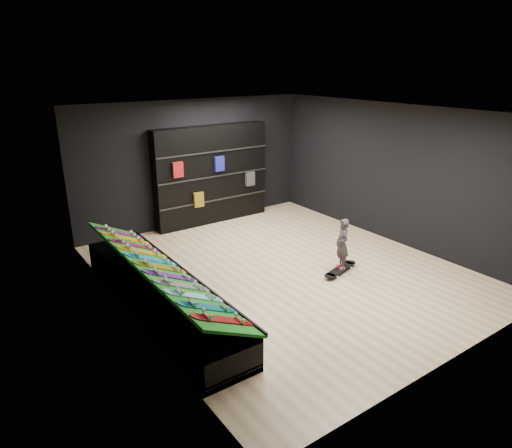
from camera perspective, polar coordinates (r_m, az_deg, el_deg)
floor at (r=8.87m, az=3.41°, el=-5.83°), size 6.00×7.00×0.01m
ceiling at (r=8.05m, az=3.84°, el=13.83°), size 6.00×7.00×0.01m
wall_back at (r=11.20m, az=-7.69°, el=7.57°), size 6.00×0.02×3.00m
wall_front at (r=6.17m, az=24.32°, el=-4.19°), size 6.00×0.02×3.00m
wall_left at (r=6.96m, az=-16.12°, el=-0.55°), size 0.02×7.00×3.00m
wall_right at (r=10.42m, az=16.71°, el=6.01°), size 0.02×7.00×3.00m
display_rack at (r=7.60m, az=-12.01°, el=-8.76°), size 0.90×4.50×0.50m
turf_ramp at (r=7.41m, az=-11.91°, el=-5.52°), size 0.92×4.50×0.46m
back_shelving at (r=11.28m, az=-5.58°, el=6.14°), size 2.98×0.35×2.39m
floor_skateboard at (r=8.90m, az=10.50°, el=-5.73°), size 1.00×0.47×0.09m
child at (r=8.76m, az=10.64°, el=-3.70°), size 0.24×0.27×0.60m
display_board_0 at (r=5.89m, az=-4.19°, el=-11.83°), size 0.93×0.22×0.50m
display_board_1 at (r=6.18m, az=-6.04°, el=-10.29°), size 0.93×0.22×0.50m
display_board_2 at (r=6.47m, az=-7.71°, el=-8.87°), size 0.93×0.22×0.50m
display_board_3 at (r=6.78m, az=-9.22°, el=-7.58°), size 0.93×0.22×0.50m
display_board_4 at (r=7.09m, az=-10.59°, el=-6.40°), size 0.93×0.22×0.50m
display_board_5 at (r=7.40m, az=-11.84°, el=-5.31°), size 0.93×0.22×0.50m
display_board_6 at (r=7.73m, az=-12.98°, el=-4.31°), size 0.93×0.22×0.50m
display_board_7 at (r=8.06m, az=-14.02°, el=-3.39°), size 0.93×0.22×0.50m
display_board_8 at (r=8.39m, az=-14.99°, el=-2.54°), size 0.93×0.22×0.50m
display_board_9 at (r=8.72m, az=-15.87°, el=-1.75°), size 0.93×0.22×0.50m
display_board_10 at (r=9.06m, az=-16.69°, el=-1.02°), size 0.93×0.22×0.50m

